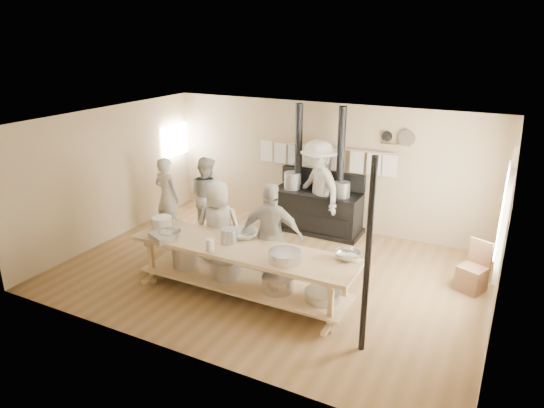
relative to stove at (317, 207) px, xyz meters
The scene contains 24 objects.
ground 2.18m from the stove, 89.82° to the right, with size 7.00×7.00×0.00m, color brown.
room_shell 2.39m from the stove, 89.82° to the right, with size 7.00×7.00×7.00m.
window_right 3.92m from the stove, 23.58° to the right, with size 0.09×1.50×1.65m.
left_opening 3.61m from the stove, behind, with size 0.00×0.90×0.90m.
stove is the anchor object (origin of this frame).
towel_rail 1.06m from the stove, 88.68° to the left, with size 3.00×0.04×0.47m.
back_wall_shelf 2.11m from the stove, 12.13° to the left, with size 0.63×0.14×0.32m.
prep_table 3.02m from the stove, 90.04° to the right, with size 3.60×0.90×0.85m.
support_post 4.11m from the stove, 59.33° to the right, with size 0.08×0.08×2.60m, color black.
cook_far_left 3.05m from the stove, 150.35° to the right, with size 0.58×0.38×1.60m, color #B3AF9E.
cook_left 2.26m from the stove, 149.66° to the right, with size 0.78×0.61×1.61m, color #B3AF9E.
cook_center 2.57m from the stove, 108.45° to the right, with size 0.79×0.51×1.61m, color #B3AF9E.
cook_right 2.50m from the stove, 84.75° to the right, with size 1.01×0.42×1.73m, color #B3AF9E.
cook_by_window 0.49m from the stove, 66.07° to the right, with size 1.26×0.73×1.95m, color #B3AF9E.
chair 3.38m from the stove, 20.27° to the right, with size 0.50×0.50×0.82m.
bowl_white_a 2.73m from the stove, 95.29° to the right, with size 0.39×0.39×0.10m, color white.
bowl_steel_a 3.46m from the stove, 110.45° to the right, with size 0.35×0.35×0.11m, color silver.
bowl_white_b 2.72m from the stove, 93.56° to the right, with size 0.45×0.45×0.11m, color white.
bowl_steel_b 3.13m from the stove, 59.92° to the right, with size 0.37×0.37×0.12m, color silver.
roasting_pan 3.60m from the stove, 110.60° to the right, with size 0.42×0.28×0.09m, color #B2B2B7.
mixing_bowl_large 3.28m from the stove, 76.05° to the right, with size 0.47×0.47×0.15m, color silver.
bucket_galv 3.01m from the stove, 94.99° to the right, with size 0.25×0.25×0.23m, color gray.
deep_bowl_enamel 3.39m from the stove, 117.36° to the right, with size 0.32×0.32×0.20m, color white.
pitcher 3.39m from the stove, 95.97° to the right, with size 0.12×0.12×0.19m, color white.
Camera 1 is at (3.44, -6.64, 3.92)m, focal length 32.00 mm.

